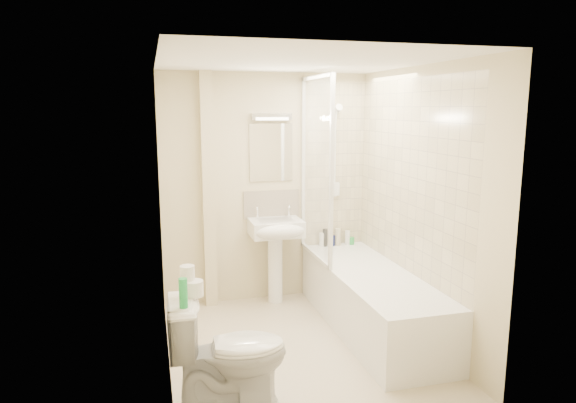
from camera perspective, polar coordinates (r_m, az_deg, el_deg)
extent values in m
plane|color=beige|center=(4.62, 1.26, -15.81)|extent=(2.50, 2.50, 0.00)
cube|color=beige|center=(5.43, -2.41, 1.45)|extent=(2.20, 0.02, 2.40)
cube|color=beige|center=(4.07, -13.72, -1.85)|extent=(0.02, 2.50, 2.40)
cube|color=beige|center=(4.66, 14.41, -0.35)|extent=(0.02, 2.50, 2.40)
cube|color=white|center=(4.17, 1.39, 15.32)|extent=(2.20, 2.50, 0.02)
cube|color=beige|center=(5.60, 5.13, 4.01)|extent=(0.70, 0.01, 1.75)
cube|color=beige|center=(4.78, 13.31, 2.70)|extent=(0.01, 2.10, 1.75)
cube|color=beige|center=(5.27, -8.85, 1.07)|extent=(0.12, 0.12, 2.40)
cube|color=beige|center=(5.46, -1.86, -0.31)|extent=(0.60, 0.02, 0.30)
cube|color=white|center=(5.38, -1.89, 5.45)|extent=(0.46, 0.01, 0.60)
cube|color=silver|center=(5.34, -1.85, 9.39)|extent=(0.42, 0.07, 0.07)
cube|color=white|center=(4.92, 9.21, -10.80)|extent=(0.70, 2.10, 0.55)
cube|color=white|center=(4.84, 9.29, -8.38)|extent=(0.56, 1.96, 0.05)
cube|color=white|center=(5.07, 3.12, 3.66)|extent=(0.01, 0.90, 1.80)
cube|color=white|center=(5.48, 1.72, 4.17)|extent=(0.04, 0.04, 1.80)
cube|color=white|center=(4.65, 4.86, 3.03)|extent=(0.04, 0.04, 1.80)
cube|color=white|center=(5.04, 3.23, 13.65)|extent=(0.04, 0.90, 0.04)
cube|color=white|center=(5.24, 3.03, -5.93)|extent=(0.04, 0.90, 0.03)
cylinder|color=white|center=(5.56, 5.24, 5.27)|extent=(0.02, 0.02, 0.90)
cylinder|color=white|center=(5.62, 5.16, 0.69)|extent=(0.05, 0.05, 0.02)
cylinder|color=white|center=(5.54, 5.31, 9.91)|extent=(0.05, 0.05, 0.02)
cylinder|color=white|center=(5.48, 5.56, 10.21)|extent=(0.08, 0.11, 0.11)
cube|color=white|center=(5.60, 5.19, 1.39)|extent=(0.10, 0.05, 0.14)
cylinder|color=white|center=(5.53, 5.14, 5.76)|extent=(0.01, 0.13, 0.84)
cylinder|color=white|center=(5.47, -1.43, -7.54)|extent=(0.15, 0.15, 0.72)
cube|color=white|center=(5.32, -1.37, -2.91)|extent=(0.53, 0.41, 0.16)
ellipsoid|color=white|center=(5.16, -0.92, -3.33)|extent=(0.53, 0.23, 0.16)
cube|color=silver|center=(5.31, -1.38, -2.27)|extent=(0.37, 0.27, 0.04)
cylinder|color=white|center=(5.36, -3.47, -1.38)|extent=(0.03, 0.03, 0.10)
cylinder|color=white|center=(5.44, 0.13, -1.18)|extent=(0.03, 0.03, 0.10)
sphere|color=white|center=(5.35, -3.47, -0.79)|extent=(0.04, 0.04, 0.04)
sphere|color=white|center=(5.43, 0.13, -0.60)|extent=(0.04, 0.04, 0.04)
cylinder|color=white|center=(5.62, 3.76, -4.26)|extent=(0.05, 0.05, 0.15)
cylinder|color=black|center=(5.62, 4.13, -4.02)|extent=(0.05, 0.05, 0.19)
cylinder|color=#121950|center=(5.66, 4.93, -4.34)|extent=(0.06, 0.06, 0.11)
cylinder|color=beige|center=(5.67, 5.56, -3.93)|extent=(0.07, 0.07, 0.19)
cylinder|color=white|center=(5.72, 6.62, -4.01)|extent=(0.06, 0.06, 0.16)
cylinder|color=green|center=(5.74, 7.04, -4.35)|extent=(0.07, 0.07, 0.08)
imported|color=white|center=(3.66, -6.61, -16.34)|extent=(0.52, 0.83, 0.80)
cylinder|color=white|center=(3.52, -10.37, -9.48)|extent=(0.12, 0.12, 0.10)
cylinder|color=white|center=(3.52, -11.12, -7.77)|extent=(0.10, 0.10, 0.10)
cylinder|color=green|center=(3.33, -11.56, -9.94)|extent=(0.05, 0.05, 0.19)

